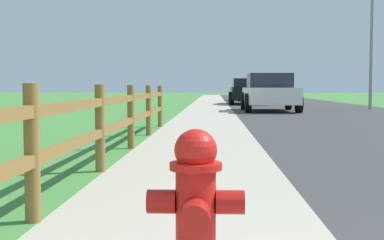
{
  "coord_description": "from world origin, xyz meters",
  "views": [
    {
      "loc": [
        -0.77,
        -0.59,
        0.96
      ],
      "look_at": [
        -1.04,
        6.1,
        0.54
      ],
      "focal_mm": 49.16,
      "sensor_mm": 36.0,
      "label": 1
    }
  ],
  "objects_px": {
    "parked_car_black": "(249,91)",
    "street_lamp": "(375,21)",
    "fire_hydrant": "(196,204)",
    "parked_suv_white": "(269,92)",
    "parked_car_silver": "(252,89)"
  },
  "relations": [
    {
      "from": "parked_car_black",
      "to": "parked_car_silver",
      "type": "bearing_deg",
      "value": 84.43
    },
    {
      "from": "parked_suv_white",
      "to": "parked_car_silver",
      "type": "distance_m",
      "value": 15.94
    },
    {
      "from": "fire_hydrant",
      "to": "parked_suv_white",
      "type": "distance_m",
      "value": 18.35
    },
    {
      "from": "parked_suv_white",
      "to": "street_lamp",
      "type": "xyz_separation_m",
      "value": [
        4.5,
        1.58,
        2.93
      ]
    },
    {
      "from": "fire_hydrant",
      "to": "parked_suv_white",
      "type": "relative_size",
      "value": 0.18
    },
    {
      "from": "parked_suv_white",
      "to": "parked_car_black",
      "type": "distance_m",
      "value": 8.38
    },
    {
      "from": "parked_suv_white",
      "to": "parked_car_black",
      "type": "xyz_separation_m",
      "value": [
        -0.25,
        8.37,
        -0.03
      ]
    },
    {
      "from": "fire_hydrant",
      "to": "street_lamp",
      "type": "relative_size",
      "value": 0.12
    },
    {
      "from": "fire_hydrant",
      "to": "parked_car_black",
      "type": "xyz_separation_m",
      "value": [
        2.04,
        26.58,
        0.34
      ]
    },
    {
      "from": "fire_hydrant",
      "to": "parked_suv_white",
      "type": "bearing_deg",
      "value": 82.84
    },
    {
      "from": "fire_hydrant",
      "to": "parked_car_silver",
      "type": "xyz_separation_m",
      "value": [
        2.78,
        34.13,
        0.41
      ]
    },
    {
      "from": "parked_car_black",
      "to": "street_lamp",
      "type": "distance_m",
      "value": 8.8
    },
    {
      "from": "parked_car_silver",
      "to": "parked_car_black",
      "type": "bearing_deg",
      "value": -95.57
    },
    {
      "from": "street_lamp",
      "to": "parked_car_black",
      "type": "bearing_deg",
      "value": 124.91
    },
    {
      "from": "parked_car_silver",
      "to": "fire_hydrant",
      "type": "bearing_deg",
      "value": -94.65
    }
  ]
}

